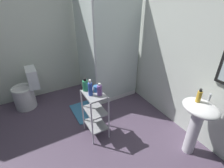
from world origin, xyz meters
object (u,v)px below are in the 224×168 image
(bath_mat, at_px, (85,111))
(shampoo_bottle_blue, at_px, (90,89))
(conditioner_bottle_purple, at_px, (99,90))
(toilet, at_px, (26,92))
(rinse_cup, at_px, (96,89))
(shower_stall, at_px, (105,74))
(hand_soap_bottle, at_px, (199,96))
(pedestal_sink, at_px, (197,119))
(body_wash_bottle_green, at_px, (85,85))
(storage_cart, at_px, (95,111))

(bath_mat, bearing_deg, shampoo_bottle_blue, -8.01)
(conditioner_bottle_purple, bearing_deg, shampoo_bottle_blue, -118.30)
(toilet, xyz_separation_m, shampoo_bottle_blue, (1.30, 0.77, 0.53))
(shampoo_bottle_blue, height_order, rinse_cup, shampoo_bottle_blue)
(shower_stall, xyz_separation_m, hand_soap_bottle, (1.88, 0.30, 0.42))
(hand_soap_bottle, distance_m, bath_mat, 1.96)
(toilet, bearing_deg, pedestal_sink, 39.24)
(shower_stall, relative_size, rinse_cup, 23.46)
(hand_soap_bottle, height_order, body_wash_bottle_green, hand_soap_bottle)
(storage_cart, bearing_deg, body_wash_bottle_green, -154.53)
(shampoo_bottle_blue, bearing_deg, rinse_cup, 115.44)
(shower_stall, bearing_deg, shampoo_bottle_blue, -35.97)
(conditioner_bottle_purple, relative_size, rinse_cup, 2.07)
(shower_stall, relative_size, pedestal_sink, 2.47)
(pedestal_sink, distance_m, storage_cart, 1.37)
(shower_stall, distance_m, body_wash_bottle_green, 1.19)
(conditioner_bottle_purple, distance_m, body_wash_bottle_green, 0.24)
(storage_cart, xyz_separation_m, body_wash_bottle_green, (-0.14, -0.07, 0.39))
(rinse_cup, relative_size, bath_mat, 0.14)
(rinse_cup, bearing_deg, toilet, -144.61)
(conditioner_bottle_purple, bearing_deg, storage_cart, -139.49)
(pedestal_sink, height_order, rinse_cup, rinse_cup)
(shampoo_bottle_blue, xyz_separation_m, body_wash_bottle_green, (-0.15, -0.02, -0.02))
(toilet, bearing_deg, storage_cart, 32.68)
(conditioner_bottle_purple, height_order, bath_mat, conditioner_bottle_purple)
(toilet, bearing_deg, shower_stall, 79.10)
(storage_cart, bearing_deg, shampoo_bottle_blue, -82.04)
(shower_stall, xyz_separation_m, pedestal_sink, (1.93, 0.31, 0.12))
(storage_cart, xyz_separation_m, rinse_cup, (-0.04, 0.06, 0.35))
(toilet, distance_m, conditioner_bottle_purple, 1.69)
(pedestal_sink, height_order, bath_mat, pedestal_sink)
(toilet, distance_m, body_wash_bottle_green, 1.47)
(body_wash_bottle_green, bearing_deg, bath_mat, 167.61)
(hand_soap_bottle, height_order, rinse_cup, hand_soap_bottle)
(conditioner_bottle_purple, relative_size, shampoo_bottle_blue, 0.76)
(body_wash_bottle_green, bearing_deg, pedestal_sink, 44.50)
(shampoo_bottle_blue, bearing_deg, body_wash_bottle_green, -174.15)
(storage_cart, relative_size, shampoo_bottle_blue, 3.18)
(bath_mat, bearing_deg, pedestal_sink, 32.06)
(toilet, relative_size, hand_soap_bottle, 4.31)
(toilet, xyz_separation_m, bath_mat, (0.70, 0.86, -0.31))
(bath_mat, bearing_deg, toilet, -129.04)
(pedestal_sink, height_order, hand_soap_bottle, hand_soap_bottle)
(hand_soap_bottle, xyz_separation_m, bath_mat, (-1.47, -0.95, -0.88))
(storage_cart, bearing_deg, rinse_cup, 127.84)
(pedestal_sink, xyz_separation_m, bath_mat, (-1.53, -0.96, -0.57))
(shower_stall, height_order, body_wash_bottle_green, shower_stall)
(toilet, relative_size, rinse_cup, 8.92)
(storage_cart, height_order, conditioner_bottle_purple, conditioner_bottle_purple)
(pedestal_sink, xyz_separation_m, toilet, (-2.22, -1.81, -0.26))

